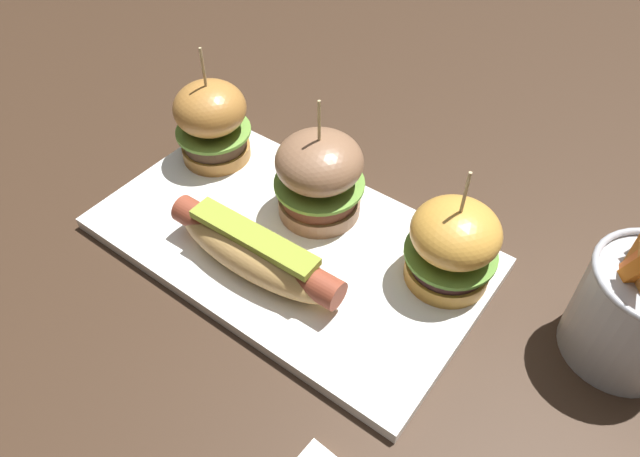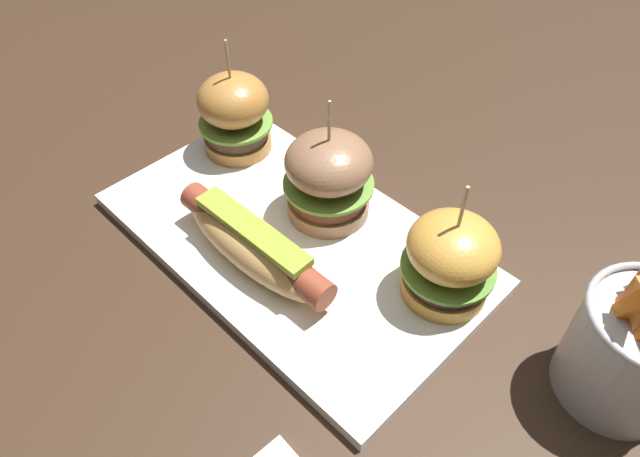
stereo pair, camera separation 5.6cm
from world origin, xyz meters
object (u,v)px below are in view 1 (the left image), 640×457
slider_center (320,176)px  slider_right (453,245)px  hot_dog (256,252)px  platter_main (289,243)px  slider_left (212,122)px  fries_bucket (637,310)px

slider_center → slider_right: (0.15, 0.00, -0.00)m
hot_dog → platter_main: bearing=91.9°
slider_left → slider_center: slider_left is taller
slider_center → fries_bucket: size_ratio=0.91×
slider_left → slider_center: (0.15, -0.00, -0.00)m
platter_main → fries_bucket: (0.31, 0.08, 0.05)m
platter_main → slider_center: 0.08m
hot_dog → fries_bucket: (0.31, 0.13, 0.02)m
hot_dog → slider_center: (-0.00, 0.10, 0.02)m
slider_right → slider_center: bearing=-180.0°
slider_center → hot_dog: bearing=-89.4°
slider_center → fries_bucket: same height
slider_right → fries_bucket: size_ratio=0.86×
platter_main → slider_right: 0.17m
hot_dog → fries_bucket: size_ratio=1.27×
slider_left → fries_bucket: bearing=3.3°
platter_main → slider_left: slider_left is taller
slider_left → slider_right: slider_left is taller
slider_left → hot_dog: bearing=-33.9°
fries_bucket → slider_left: bearing=-176.7°
hot_dog → slider_right: slider_right is taller
slider_left → slider_right: (0.31, -0.00, -0.00)m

